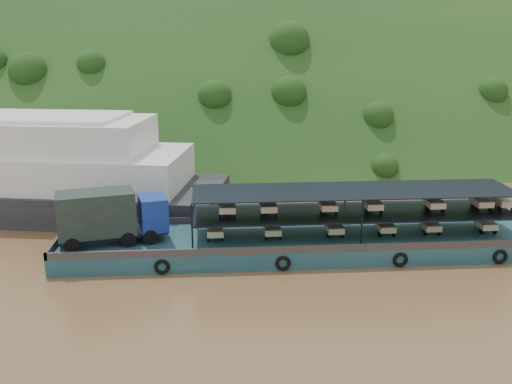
{
  "coord_description": "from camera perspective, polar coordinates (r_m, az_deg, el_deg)",
  "views": [
    {
      "loc": [
        -5.37,
        -40.47,
        15.22
      ],
      "look_at": [
        -2.0,
        3.0,
        3.2
      ],
      "focal_mm": 40.0,
      "sensor_mm": 36.0,
      "label": 1
    }
  ],
  "objects": [
    {
      "name": "cargo_barge",
      "position": [
        41.28,
        2.71,
        -4.39
      ],
      "size": [
        35.0,
        7.18,
        4.96
      ],
      "color": "#123D42",
      "rests_on": "ground"
    },
    {
      "name": "hillside",
      "position": [
        78.15,
        -0.41,
        4.18
      ],
      "size": [
        140.0,
        39.6,
        39.6
      ],
      "primitive_type": "cube",
      "rotation": [
        0.79,
        0.0,
        0.0
      ],
      "color": "#153714",
      "rests_on": "ground"
    },
    {
      "name": "ground",
      "position": [
        43.57,
        2.94,
        -5.05
      ],
      "size": [
        160.0,
        160.0,
        0.0
      ],
      "primitive_type": "plane",
      "color": "brown",
      "rests_on": "ground"
    }
  ]
}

